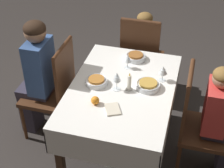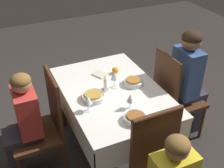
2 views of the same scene
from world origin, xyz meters
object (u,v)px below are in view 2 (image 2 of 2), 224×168
chair_south (174,94)px  bowl_west (135,118)px  bowl_south (133,82)px  wine_glass_north (88,100)px  person_adult_denim (189,79)px  napkin_red_folded (100,74)px  chair_north (43,124)px  person_child_red (22,125)px  orange_fruit (115,70)px  candle_centerpiece (105,85)px  wine_glass_west (130,99)px  bowl_north (93,96)px  dining_table (112,99)px  wine_glass_south (114,76)px

chair_south → bowl_west: chair_south is taller
bowl_south → wine_glass_north: wine_glass_north is taller
person_adult_denim → napkin_red_folded: bearing=65.9°
chair_north → person_child_red: 0.18m
bowl_west → orange_fruit: (0.73, -0.17, 0.01)m
chair_north → person_adult_denim: (-0.10, -1.48, 0.15)m
chair_south → candle_centerpiece: size_ratio=6.16×
bowl_south → wine_glass_west: bearing=147.6°
bowl_south → bowl_north: size_ratio=0.91×
dining_table → candle_centerpiece: size_ratio=7.74×
wine_glass_north → candle_centerpiece: (0.20, -0.24, -0.04)m
chair_south → bowl_west: bearing=120.1°
chair_south → bowl_north: chair_south is taller
wine_glass_north → napkin_red_folded: wine_glass_north is taller
chair_north → wine_glass_north: size_ratio=6.98×
bowl_west → candle_centerpiece: bearing=5.6°
person_child_red → chair_north: bearing=90.0°
wine_glass_south → wine_glass_north: bearing=123.4°
bowl_south → napkin_red_folded: 0.36m
wine_glass_west → chair_south: bearing=-70.0°
bowl_south → bowl_west: bearing=153.2°
candle_centerpiece → bowl_south: bearing=-90.8°
bowl_north → wine_glass_north: bearing=144.1°
chair_south → napkin_red_folded: size_ratio=5.75×
wine_glass_south → wine_glass_north: wine_glass_south is taller
wine_glass_south → wine_glass_west: (-0.34, 0.01, -0.03)m
candle_centerpiece → napkin_red_folded: size_ratio=0.93×
wine_glass_south → wine_glass_west: bearing=177.9°
chair_south → wine_glass_west: bearing=110.0°
person_child_red → napkin_red_folded: (0.27, -0.84, 0.15)m
bowl_north → orange_fruit: orange_fruit is taller
orange_fruit → chair_north: bearing=106.0°
chair_north → bowl_north: (-0.09, -0.45, 0.22)m
dining_table → bowl_north: bearing=105.1°
bowl_south → orange_fruit: size_ratio=2.82×
person_adult_denim → orange_fruit: 0.76m
wine_glass_west → person_adult_denim: bearing=-73.9°
bowl_north → chair_north: bearing=79.2°
candle_centerpiece → bowl_north: bearing=114.7°
bowl_north → candle_centerpiece: bearing=-65.3°
dining_table → person_adult_denim: person_adult_denim is taller
dining_table → bowl_west: bearing=177.7°
dining_table → wine_glass_south: size_ratio=7.46×
dining_table → wine_glass_west: 0.36m
chair_north → bowl_south: size_ratio=5.33×
chair_north → candle_centerpiece: (-0.02, -0.59, 0.26)m
candle_centerpiece → wine_glass_north: bearing=129.7°
chair_north → wine_glass_west: 0.81m
dining_table → napkin_red_folded: napkin_red_folded is taller
dining_table → bowl_south: bowl_south is taller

